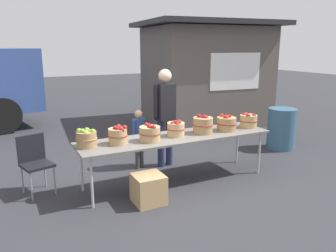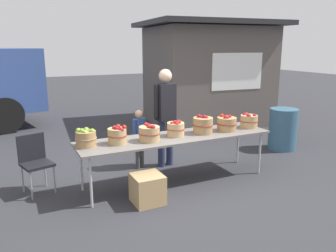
% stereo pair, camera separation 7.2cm
% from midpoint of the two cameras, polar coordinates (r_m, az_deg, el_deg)
% --- Properties ---
extents(ground_plane, '(40.00, 40.00, 0.00)m').
position_cam_midpoint_polar(ground_plane, '(5.50, 1.04, -9.30)').
color(ground_plane, '#2D2D33').
extents(market_table, '(3.10, 0.76, 0.75)m').
position_cam_midpoint_polar(market_table, '(5.27, 1.07, -2.10)').
color(market_table, slate).
rests_on(market_table, ground).
extents(apple_basket_green_0, '(0.30, 0.30, 0.28)m').
position_cam_midpoint_polar(apple_basket_green_0, '(4.83, -14.05, -1.99)').
color(apple_basket_green_0, '#A87F51').
rests_on(apple_basket_green_0, market_table).
extents(apple_basket_red_0, '(0.29, 0.29, 0.28)m').
position_cam_midpoint_polar(apple_basket_red_0, '(4.88, -8.88, -1.58)').
color(apple_basket_red_0, tan).
rests_on(apple_basket_red_0, market_table).
extents(apple_basket_red_1, '(0.33, 0.33, 0.27)m').
position_cam_midpoint_polar(apple_basket_red_1, '(4.98, -3.51, -1.19)').
color(apple_basket_red_1, tan).
rests_on(apple_basket_red_1, market_table).
extents(apple_basket_red_2, '(0.29, 0.29, 0.27)m').
position_cam_midpoint_polar(apple_basket_red_2, '(5.25, 0.96, -0.42)').
color(apple_basket_red_2, tan).
rests_on(apple_basket_red_2, market_table).
extents(apple_basket_red_3, '(0.33, 0.33, 0.31)m').
position_cam_midpoint_polar(apple_basket_red_3, '(5.44, 5.55, 0.21)').
color(apple_basket_red_3, '#A87F51').
rests_on(apple_basket_red_3, market_table).
extents(apple_basket_red_4, '(0.34, 0.34, 0.27)m').
position_cam_midpoint_polar(apple_basket_red_4, '(5.67, 9.48, 0.47)').
color(apple_basket_red_4, '#A87F51').
rests_on(apple_basket_red_4, market_table).
extents(apple_basket_red_5, '(0.31, 0.31, 0.25)m').
position_cam_midpoint_polar(apple_basket_red_5, '(5.97, 13.08, 0.91)').
color(apple_basket_red_5, tan).
rests_on(apple_basket_red_5, market_table).
extents(vendor_adult, '(0.46, 0.27, 1.74)m').
position_cam_midpoint_polar(vendor_adult, '(5.92, -0.85, 2.69)').
color(vendor_adult, '#262D4C').
rests_on(vendor_adult, ground).
extents(child_customer, '(0.26, 0.21, 1.05)m').
position_cam_midpoint_polar(child_customer, '(5.91, -5.28, -1.42)').
color(child_customer, '#3F3F3F').
rests_on(child_customer, ground).
extents(food_kiosk, '(3.74, 3.19, 2.74)m').
position_cam_midpoint_polar(food_kiosk, '(9.52, 6.07, 8.93)').
color(food_kiosk, '#59514C').
rests_on(food_kiosk, ground).
extents(folding_chair, '(0.49, 0.49, 0.86)m').
position_cam_midpoint_polar(folding_chair, '(5.33, -21.95, -5.26)').
color(folding_chair, black).
rests_on(folding_chair, ground).
extents(trash_barrel, '(0.57, 0.57, 0.86)m').
position_cam_midpoint_polar(trash_barrel, '(7.45, 18.35, -0.41)').
color(trash_barrel, '#335972').
rests_on(trash_barrel, ground).
extents(produce_crate, '(0.41, 0.41, 0.41)m').
position_cam_midpoint_polar(produce_crate, '(4.74, -3.76, -10.55)').
color(produce_crate, tan).
rests_on(produce_crate, ground).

